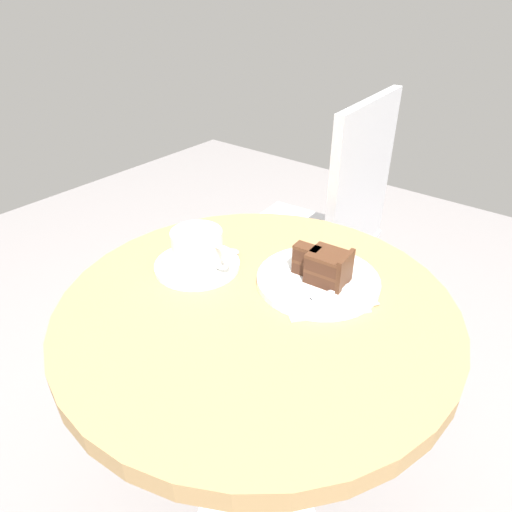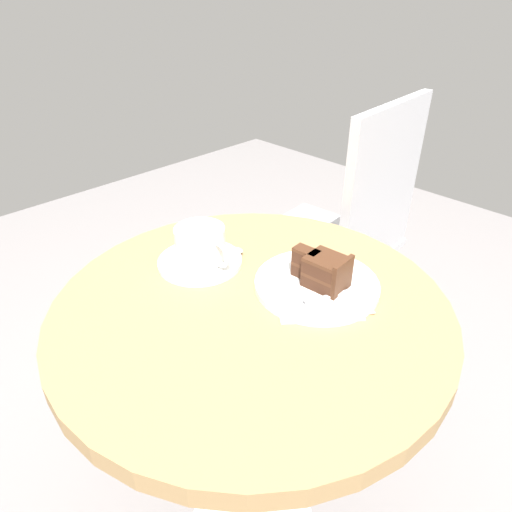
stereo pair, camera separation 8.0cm
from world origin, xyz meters
TOP-DOWN VIEW (x-y plane):
  - cafe_table at (0.00, 0.00)m, footprint 0.66×0.66m
  - saucer at (-0.15, 0.01)m, footprint 0.16×0.16m
  - coffee_cup at (-0.15, 0.02)m, footprint 0.13×0.09m
  - teaspoon at (-0.15, 0.07)m, footprint 0.10×0.05m
  - cake_plate at (0.05, 0.11)m, footprint 0.22×0.22m
  - cake_slice at (0.06, 0.11)m, footprint 0.10×0.06m
  - fork at (0.08, 0.06)m, footprint 0.07×0.13m
  - napkin at (0.07, 0.09)m, footprint 0.19×0.19m
  - cafe_chair at (-0.19, 0.55)m, footprint 0.41×0.41m

SIDE VIEW (x-z plane):
  - cafe_chair at x=-0.19m, z-range 0.09..1.00m
  - cafe_table at x=0.00m, z-range 0.22..0.91m
  - napkin at x=0.07m, z-range 0.69..0.69m
  - saucer at x=-0.15m, z-range 0.69..0.70m
  - cake_plate at x=0.05m, z-range 0.69..0.70m
  - teaspoon at x=-0.15m, z-range 0.70..0.70m
  - fork at x=0.08m, z-range 0.70..0.71m
  - cake_slice at x=0.06m, z-range 0.70..0.76m
  - coffee_cup at x=-0.15m, z-range 0.70..0.76m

